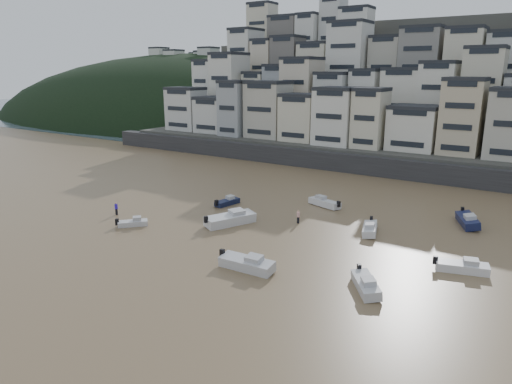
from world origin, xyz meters
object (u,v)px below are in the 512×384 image
Objects in this scene: boat_b at (366,282)px; boat_i at (468,219)px; boat_j at (133,222)px; boat_f at (227,201)px; boat_c at (230,217)px; person_blue at (116,209)px; boat_a at (247,262)px; person_pink at (298,217)px; boat_e at (370,227)px; boat_h at (325,201)px; boat_d at (462,265)px.

boat_b is 24.20m from boat_i.
boat_f is at bearing 25.21° from boat_j.
person_blue is at bearing 132.71° from boat_c.
boat_a is 1.56× the size of boat_j.
boat_i reaches higher than boat_b.
boat_j is (-4.31, -13.87, -0.06)m from boat_f.
person_blue is at bearing -154.97° from person_pink.
boat_f is at bearing -106.64° from boat_e.
boat_a is at bearing -112.95° from boat_c.
boat_i reaches higher than boat_e.
boat_c is at bearing 81.73° from boat_h.
boat_b is (11.20, 2.22, -0.11)m from boat_a.
boat_a is 17.77m from boat_e.
boat_a is at bearing -53.64° from boat_i.
boat_i is (30.52, 9.29, 0.22)m from boat_f.
boat_c is at bearing 18.80° from person_blue.
boat_e is (-4.76, 14.35, -0.03)m from boat_b.
boat_b is at bearing -43.40° from person_pink.
boat_a is at bearing 113.81° from boat_h.
boat_c reaches higher than boat_a.
boat_h is (-2.81, 23.76, -0.10)m from boat_a.
boat_i is at bearing -13.90° from boat_j.
person_pink is (16.73, 12.27, 0.33)m from boat_j.
boat_b is 3.07× the size of person_blue.
person_blue and person_pink have the same top height.
boat_i reaches higher than boat_d.
boat_e is 1.18× the size of boat_f.
boat_b reaches higher than boat_j.
boat_f is 2.51× the size of person_pink.
boat_c is 4.12× the size of person_blue.
boat_a reaches higher than boat_j.
boat_i is 41.83m from boat_j.
boat_j is (-9.83, -7.13, -0.44)m from boat_c.
boat_e is at bearing 163.59° from boat_b.
boat_e is at bearing 9.31° from person_pink.
boat_c is 12.15m from boat_j.
boat_c is at bearing -130.89° from boat_f.
boat_h is at bearing -144.14° from boat_e.
boat_b reaches higher than boat_e.
boat_j is 20.75m from person_pink.
boat_a is 1.15× the size of boat_b.
boat_b is at bearing 2.09° from boat_e.
boat_a is 3.53× the size of person_pink.
person_pink reaches higher than boat_i.
boat_a is 13.66m from boat_c.
boat_d is 1.32× the size of boat_j.
boat_b is 1.22× the size of boat_f.
boat_a is at bearing -163.82° from boat_d.
boat_j is at bearing -20.27° from person_blue.
boat_i is (-1.95, 15.04, 0.11)m from boat_d.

